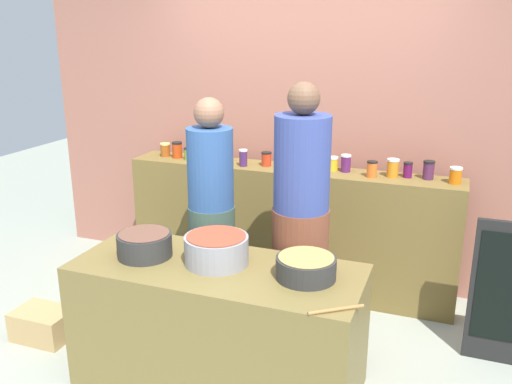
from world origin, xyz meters
The scene contains 28 objects.
ground centered at (0.00, 0.00, 0.00)m, with size 12.00×12.00×0.00m, color gray.
storefront_wall centered at (0.00, 1.45, 1.50)m, with size 4.80×0.12×3.00m, color #9E6252.
display_shelf centered at (0.00, 1.10, 0.52)m, with size 2.70×0.36×1.03m, color brown.
prep_table centered at (0.00, -0.30, 0.39)m, with size 1.70×0.70×0.78m, color brown.
preserve_jar_0 centered at (-1.13, 1.12, 1.09)m, with size 0.09×0.09×0.11m.
preserve_jar_1 centered at (-1.01, 1.10, 1.10)m, with size 0.09×0.09×0.14m.
preserve_jar_2 centered at (-0.88, 1.08, 1.09)m, with size 0.08×0.08×0.10m.
preserve_jar_3 centered at (-0.73, 1.10, 1.10)m, with size 0.07×0.07×0.12m.
preserve_jar_4 centered at (-0.54, 1.13, 1.09)m, with size 0.08×0.08×0.10m.
preserve_jar_5 centered at (-0.37, 1.03, 1.10)m, with size 0.07×0.07×0.14m.
preserve_jar_6 centered at (-0.19, 1.11, 1.09)m, with size 0.08×0.08×0.11m.
preserve_jar_7 centered at (-0.02, 1.17, 1.09)m, with size 0.08×0.08×0.10m.
preserve_jar_8 centered at (0.17, 1.09, 1.10)m, with size 0.09×0.09×0.12m.
preserve_jar_9 centered at (0.34, 1.15, 1.09)m, with size 0.08×0.08×0.11m.
preserve_jar_10 centered at (0.44, 1.15, 1.10)m, with size 0.08×0.08×0.13m.
preserve_jar_11 centered at (0.66, 1.06, 1.10)m, with size 0.08×0.08×0.12m.
preserve_jar_12 centered at (0.80, 1.12, 1.10)m, with size 0.09×0.09×0.14m.
preserve_jar_13 centered at (0.91, 1.15, 1.09)m, with size 0.07×0.07×0.12m.
preserve_jar_14 centered at (1.06, 1.15, 1.10)m, with size 0.08×0.08×0.14m.
preserve_jar_15 centered at (1.25, 1.09, 1.10)m, with size 0.09×0.09×0.12m.
cooking_pot_left centered at (-0.47, -0.31, 0.86)m, with size 0.33×0.33×0.15m.
cooking_pot_center centered at (-0.02, -0.26, 0.87)m, with size 0.38×0.38×0.17m.
cooking_pot_right centered at (0.52, -0.26, 0.85)m, with size 0.33×0.33×0.13m.
wooden_spoon centered at (0.76, -0.57, 0.79)m, with size 0.02×0.02×0.29m, color #9E703D.
cook_with_tongs centered at (-0.34, 0.35, 0.76)m, with size 0.33×0.33×1.67m.
cook_in_cap centered at (0.34, 0.28, 0.82)m, with size 0.37×0.37×1.80m.
bread_crate centered at (-1.37, -0.28, 0.11)m, with size 0.40×0.28×0.21m, color tan.
chalkboard_sign centered at (1.63, 0.55, 0.49)m, with size 0.45×0.05×0.97m.
Camera 1 is at (1.23, -2.92, 2.12)m, focal length 38.07 mm.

